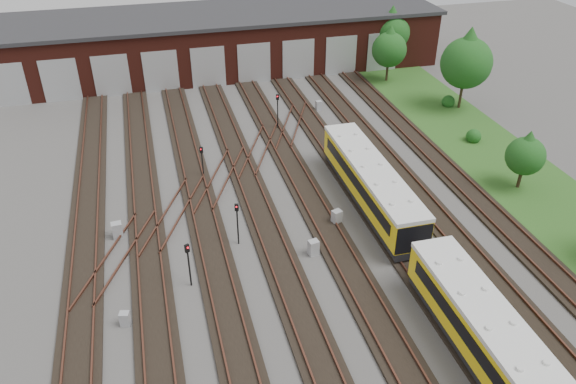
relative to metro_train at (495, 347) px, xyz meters
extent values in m
plane|color=#413E3C|center=(-6.00, 8.27, -1.83)|extent=(120.00, 120.00, 0.00)
cube|color=black|center=(-20.00, 8.27, -1.74)|extent=(2.40, 70.00, 0.18)
cube|color=brown|center=(-20.72, 8.27, -1.58)|extent=(0.10, 70.00, 0.15)
cube|color=brown|center=(-19.28, 8.27, -1.58)|extent=(0.10, 70.00, 0.15)
cube|color=black|center=(-16.00, 8.27, -1.74)|extent=(2.40, 70.00, 0.18)
cube|color=brown|center=(-16.72, 8.27, -1.58)|extent=(0.10, 70.00, 0.15)
cube|color=brown|center=(-15.28, 8.27, -1.58)|extent=(0.10, 70.00, 0.15)
cube|color=black|center=(-12.00, 8.27, -1.74)|extent=(2.40, 70.00, 0.18)
cube|color=brown|center=(-12.72, 8.27, -1.58)|extent=(0.10, 70.00, 0.15)
cube|color=brown|center=(-11.28, 8.27, -1.58)|extent=(0.10, 70.00, 0.15)
cube|color=black|center=(-8.00, 8.27, -1.74)|extent=(2.40, 70.00, 0.18)
cube|color=brown|center=(-8.72, 8.27, -1.58)|extent=(0.10, 70.00, 0.15)
cube|color=brown|center=(-7.28, 8.27, -1.58)|extent=(0.10, 70.00, 0.15)
cube|color=black|center=(-4.00, 8.27, -1.74)|extent=(2.40, 70.00, 0.18)
cube|color=brown|center=(-4.72, 8.27, -1.58)|extent=(0.10, 70.00, 0.15)
cube|color=brown|center=(-3.28, 8.27, -1.58)|extent=(0.10, 70.00, 0.15)
cube|color=black|center=(0.00, 8.27, -1.74)|extent=(2.40, 70.00, 0.18)
cube|color=brown|center=(-0.72, 8.27, -1.58)|extent=(0.10, 70.00, 0.15)
cube|color=brown|center=(0.72, 8.27, -1.58)|extent=(0.10, 70.00, 0.15)
cube|color=black|center=(4.00, 8.27, -1.74)|extent=(2.40, 70.00, 0.18)
cube|color=brown|center=(3.28, 8.27, -1.58)|extent=(0.10, 70.00, 0.15)
cube|color=brown|center=(4.72, 8.27, -1.58)|extent=(0.10, 70.00, 0.15)
cube|color=black|center=(8.00, 8.27, -1.74)|extent=(2.40, 70.00, 0.18)
cube|color=brown|center=(7.28, 8.27, -1.58)|extent=(0.10, 70.00, 0.15)
cube|color=brown|center=(8.72, 8.27, -1.58)|extent=(0.10, 70.00, 0.15)
cube|color=brown|center=(-14.00, 18.27, -1.58)|extent=(5.40, 9.62, 0.15)
cube|color=brown|center=(-10.00, 22.27, -1.58)|extent=(5.40, 9.62, 0.15)
cube|color=brown|center=(-6.00, 26.27, -1.58)|extent=(5.40, 9.62, 0.15)
cube|color=brown|center=(-18.00, 14.27, -1.58)|extent=(5.40, 9.62, 0.15)
cube|color=brown|center=(-2.00, 30.27, -1.58)|extent=(5.40, 9.62, 0.15)
cube|color=#4D1B13|center=(-6.00, 48.27, 1.17)|extent=(50.00, 12.00, 6.00)
cube|color=#29292B|center=(-6.00, 48.27, 4.32)|extent=(51.00, 12.50, 0.40)
cube|color=#A6A9AC|center=(-28.00, 42.25, 0.37)|extent=(3.60, 0.12, 4.40)
cube|color=#A6A9AC|center=(-23.00, 42.25, 0.37)|extent=(3.60, 0.12, 4.40)
cube|color=#A6A9AC|center=(-18.00, 42.25, 0.37)|extent=(3.60, 0.12, 4.40)
cube|color=#A6A9AC|center=(-13.00, 42.25, 0.37)|extent=(3.60, 0.12, 4.40)
cube|color=#A6A9AC|center=(-8.00, 42.25, 0.37)|extent=(3.60, 0.12, 4.40)
cube|color=#A6A9AC|center=(-3.00, 42.25, 0.37)|extent=(3.60, 0.12, 4.40)
cube|color=#A6A9AC|center=(2.00, 42.25, 0.37)|extent=(3.60, 0.12, 4.40)
cube|color=#A6A9AC|center=(7.00, 42.25, 0.37)|extent=(3.60, 0.12, 4.40)
cube|color=#A6A9AC|center=(12.00, 42.25, 0.37)|extent=(3.60, 0.12, 4.40)
cube|color=#204E1A|center=(13.00, 18.27, -1.81)|extent=(8.00, 55.00, 0.05)
cube|color=black|center=(0.00, 0.00, -1.22)|extent=(2.26, 14.22, 0.57)
cube|color=yellow|center=(0.00, 0.00, 0.11)|extent=(2.55, 14.22, 2.08)
cube|color=silver|center=(0.00, 0.00, 1.29)|extent=(2.64, 14.22, 0.28)
cube|color=black|center=(-1.25, 0.01, 0.34)|extent=(0.13, 12.50, 0.81)
cube|color=black|center=(1.25, -0.01, 0.34)|extent=(0.13, 12.50, 0.81)
cube|color=black|center=(0.00, 16.00, -1.22)|extent=(2.26, 14.22, 0.57)
cube|color=yellow|center=(0.00, 16.00, 0.11)|extent=(2.55, 14.22, 2.08)
cube|color=silver|center=(0.00, 16.00, 1.29)|extent=(2.64, 14.22, 0.28)
cube|color=black|center=(-1.25, 16.01, 0.34)|extent=(0.13, 12.50, 0.81)
cube|color=black|center=(1.25, 15.99, 0.34)|extent=(0.13, 12.50, 0.81)
cylinder|color=black|center=(-10.17, 13.81, -0.52)|extent=(0.10, 0.10, 2.63)
cube|color=black|center=(-10.17, 13.81, 1.05)|extent=(0.28, 0.21, 0.50)
sphere|color=red|center=(-10.17, 13.70, 1.15)|extent=(0.12, 0.12, 0.12)
cylinder|color=black|center=(-13.70, 10.46, -0.57)|extent=(0.10, 0.10, 2.54)
cube|color=black|center=(-13.70, 10.46, 0.97)|extent=(0.30, 0.25, 0.52)
sphere|color=red|center=(-13.70, 10.36, 1.07)|extent=(0.13, 0.13, 0.13)
cylinder|color=black|center=(-11.25, 23.12, -0.73)|extent=(0.10, 0.10, 2.20)
cube|color=black|center=(-11.25, 23.12, 0.60)|extent=(0.28, 0.23, 0.48)
sphere|color=red|center=(-11.25, 23.03, 0.70)|extent=(0.11, 0.11, 0.11)
cylinder|color=black|center=(-3.41, 30.09, -0.37)|extent=(0.10, 0.10, 2.92)
cube|color=black|center=(-3.41, 30.09, 1.35)|extent=(0.30, 0.24, 0.52)
sphere|color=red|center=(-3.41, 29.98, 1.45)|extent=(0.12, 0.12, 0.12)
cube|color=#9EA0A3|center=(-17.57, 8.12, -1.39)|extent=(0.62, 0.56, 0.89)
cube|color=#9EA0A3|center=(-17.90, 16.61, -1.26)|extent=(0.74, 0.64, 1.14)
cube|color=#9EA0A3|center=(-5.71, 11.44, -1.30)|extent=(0.72, 0.63, 1.06)
cube|color=#9EA0A3|center=(1.59, 33.33, -1.37)|extent=(0.59, 0.50, 0.94)
cube|color=#9EA0A3|center=(-3.13, 14.31, -1.31)|extent=(0.77, 0.71, 1.06)
cylinder|color=#302415|center=(13.34, 43.27, -0.72)|extent=(0.25, 0.25, 2.22)
sphere|color=#144012|center=(13.34, 43.27, 2.24)|extent=(4.32, 4.32, 4.32)
cone|color=#144012|center=(13.34, 43.27, 3.78)|extent=(3.70, 3.70, 3.08)
cylinder|color=#302415|center=(11.32, 39.00, -0.87)|extent=(0.26, 0.26, 1.93)
sphere|color=#144012|center=(11.32, 39.00, 1.71)|extent=(3.76, 3.76, 3.76)
cone|color=#144012|center=(11.32, 39.00, 3.05)|extent=(3.22, 3.22, 2.68)
cylinder|color=#302415|center=(15.34, 30.18, -0.57)|extent=(0.27, 0.27, 2.53)
sphere|color=#144012|center=(15.34, 30.18, 2.81)|extent=(4.92, 4.92, 4.92)
cone|color=#144012|center=(15.34, 30.18, 4.57)|extent=(4.22, 4.22, 3.52)
cylinder|color=#302415|center=(12.01, 15.27, -1.08)|extent=(0.27, 0.27, 1.51)
sphere|color=#144012|center=(12.01, 15.27, 0.92)|extent=(2.93, 2.93, 2.93)
cone|color=#144012|center=(12.01, 15.27, 1.97)|extent=(2.51, 2.51, 2.09)
sphere|color=#144012|center=(12.81, 23.20, -1.17)|extent=(1.33, 1.33, 1.33)
sphere|color=#144012|center=(14.51, 30.88, -1.18)|extent=(1.30, 1.30, 1.30)
camera|label=1|loc=(-14.68, -15.85, 20.90)|focal=35.00mm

